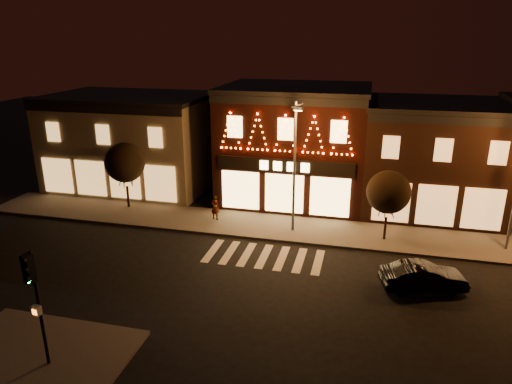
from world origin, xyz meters
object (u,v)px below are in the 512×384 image
at_px(traffic_signal_near, 33,288).
at_px(dark_sedan, 423,277).
at_px(streetlamp_mid, 295,158).
at_px(pedestrian, 215,208).

relative_size(traffic_signal_near, dark_sedan, 1.14).
distance_m(streetlamp_mid, pedestrian, 6.58).
relative_size(traffic_signal_near, pedestrian, 2.80).
relative_size(dark_sedan, pedestrian, 2.45).
xyz_separation_m(streetlamp_mid, dark_sedan, (7.18, -5.01, -4.14)).
height_order(traffic_signal_near, streetlamp_mid, streetlamp_mid).
xyz_separation_m(dark_sedan, pedestrian, (-12.46, 5.77, 0.31)).
relative_size(streetlamp_mid, pedestrian, 4.84).
bearing_deg(pedestrian, streetlamp_mid, -174.63).
distance_m(traffic_signal_near, streetlamp_mid, 15.88).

